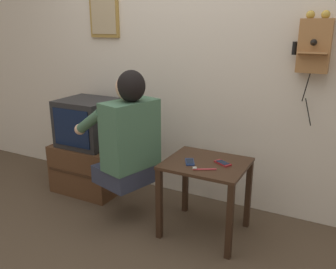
{
  "coord_description": "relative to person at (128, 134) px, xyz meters",
  "views": [
    {
      "loc": [
        1.15,
        -1.69,
        1.5
      ],
      "look_at": [
        0.02,
        0.47,
        0.74
      ],
      "focal_mm": 38.0,
      "sensor_mm": 36.0,
      "label": 1
    }
  ],
  "objects": [
    {
      "name": "wall_back",
      "position": [
        0.29,
        0.65,
        0.56
      ],
      "size": [
        6.8,
        0.05,
        2.55
      ],
      "color": "beige",
      "rests_on": "ground_plane"
    },
    {
      "name": "cell_phone_held",
      "position": [
        0.49,
        0.04,
        -0.15
      ],
      "size": [
        0.11,
        0.14,
        0.01
      ],
      "rotation": [
        0.0,
        0.0,
        0.49
      ],
      "color": "navy",
      "rests_on": "side_table"
    },
    {
      "name": "framed_picture",
      "position": [
        -0.63,
        0.61,
        0.89
      ],
      "size": [
        0.31,
        0.03,
        0.44
      ],
      "color": "olive"
    },
    {
      "name": "tv_stand",
      "position": [
        -0.64,
        0.31,
        -0.49
      ],
      "size": [
        0.61,
        0.51,
        0.44
      ],
      "color": "#51331E",
      "rests_on": "ground_plane"
    },
    {
      "name": "television",
      "position": [
        -0.64,
        0.29,
        -0.06
      ],
      "size": [
        0.46,
        0.43,
        0.42
      ],
      "color": "#232326",
      "rests_on": "tv_stand"
    },
    {
      "name": "toothbrush",
      "position": [
        0.62,
        -0.04,
        -0.15
      ],
      "size": [
        0.15,
        0.09,
        0.02
      ],
      "rotation": [
        0.0,
        0.0,
        2.07
      ],
      "color": "#D83F4C",
      "rests_on": "side_table"
    },
    {
      "name": "ground_plane",
      "position": [
        0.29,
        -0.42,
        -0.72
      ],
      "size": [
        14.0,
        14.0,
        0.0
      ],
      "primitive_type": "plane",
      "color": "#4C3D2D"
    },
    {
      "name": "cell_phone_spare",
      "position": [
        0.71,
        0.13,
        -0.15
      ],
      "size": [
        0.14,
        0.11,
        0.01
      ],
      "rotation": [
        0.0,
        0.0,
        1.05
      ],
      "color": "maroon",
      "rests_on": "side_table"
    },
    {
      "name": "side_table",
      "position": [
        0.59,
        0.1,
        -0.26
      ],
      "size": [
        0.57,
        0.5,
        0.56
      ],
      "color": "#382316",
      "rests_on": "ground_plane"
    },
    {
      "name": "wall_phone_antique",
      "position": [
        1.17,
        0.57,
        0.65
      ],
      "size": [
        0.25,
        0.19,
        0.79
      ],
      "color": "#9E6B3D"
    },
    {
      "name": "person",
      "position": [
        0.0,
        0.0,
        0.0
      ],
      "size": [
        0.64,
        0.56,
        0.88
      ],
      "rotation": [
        0.0,
        0.0,
        1.29
      ],
      "color": "#2D3347",
      "rests_on": "ground_plane"
    }
  ]
}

